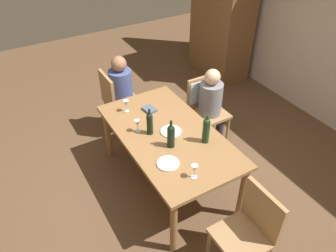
% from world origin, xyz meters
% --- Properties ---
extents(ground_plane, '(10.00, 10.00, 0.00)m').
position_xyz_m(ground_plane, '(0.00, 0.00, 0.00)').
color(ground_plane, brown).
extents(armoire_cabinet, '(1.18, 0.62, 2.18)m').
position_xyz_m(armoire_cabinet, '(-1.98, 2.24, 1.10)').
color(armoire_cabinet, brown).
rests_on(armoire_cabinet, ground_plane).
extents(dining_table, '(1.77, 0.97, 0.75)m').
position_xyz_m(dining_table, '(0.00, 0.00, 0.67)').
color(dining_table, olive).
rests_on(dining_table, ground_plane).
extents(chair_left_end, '(0.44, 0.44, 0.92)m').
position_xyz_m(chair_left_end, '(-1.26, -0.09, 0.53)').
color(chair_left_end, '#A87F51').
rests_on(chair_left_end, ground_plane).
extents(chair_far_left, '(0.45, 0.44, 0.92)m').
position_xyz_m(chair_far_left, '(-0.52, 0.87, 0.59)').
color(chair_far_left, '#A87F51').
rests_on(chair_far_left, ground_plane).
extents(chair_right_end, '(0.44, 0.44, 0.92)m').
position_xyz_m(chair_right_end, '(1.26, 0.09, 0.53)').
color(chair_right_end, '#A87F51').
rests_on(chair_right_end, ground_plane).
extents(person_woman_host, '(0.31, 0.35, 1.14)m').
position_xyz_m(person_woman_host, '(-1.26, 0.03, 0.66)').
color(person_woman_host, '#33333D').
rests_on(person_woman_host, ground_plane).
extents(person_man_bearded, '(0.34, 0.30, 1.11)m').
position_xyz_m(person_man_bearded, '(-0.37, 0.87, 0.65)').
color(person_man_bearded, '#33333D').
rests_on(person_man_bearded, ground_plane).
extents(wine_bottle_tall_green, '(0.07, 0.07, 0.34)m').
position_xyz_m(wine_bottle_tall_green, '(0.31, 0.27, 0.91)').
color(wine_bottle_tall_green, '#19381E').
rests_on(wine_bottle_tall_green, dining_table).
extents(wine_bottle_dark_red, '(0.08, 0.08, 0.32)m').
position_xyz_m(wine_bottle_dark_red, '(0.19, -0.08, 0.89)').
color(wine_bottle_dark_red, black).
rests_on(wine_bottle_dark_red, dining_table).
extents(wine_bottle_short_olive, '(0.07, 0.07, 0.31)m').
position_xyz_m(wine_bottle_short_olive, '(-0.10, -0.17, 0.89)').
color(wine_bottle_short_olive, black).
rests_on(wine_bottle_short_olive, dining_table).
extents(wine_glass_near_left, '(0.07, 0.07, 0.15)m').
position_xyz_m(wine_glass_near_left, '(-0.20, -0.26, 0.86)').
color(wine_glass_near_left, silver).
rests_on(wine_glass_near_left, dining_table).
extents(wine_glass_centre, '(0.07, 0.07, 0.15)m').
position_xyz_m(wine_glass_centre, '(-0.61, -0.21, 0.86)').
color(wine_glass_centre, silver).
rests_on(wine_glass_centre, dining_table).
extents(wine_glass_near_right, '(0.07, 0.07, 0.15)m').
position_xyz_m(wine_glass_near_right, '(0.68, -0.12, 0.86)').
color(wine_glass_near_right, silver).
rests_on(wine_glass_near_right, dining_table).
extents(dinner_plate_host, '(0.22, 0.22, 0.01)m').
position_xyz_m(dinner_plate_host, '(0.41, -0.24, 0.76)').
color(dinner_plate_host, white).
rests_on(dinner_plate_host, dining_table).
extents(dinner_plate_guest_left, '(0.23, 0.23, 0.01)m').
position_xyz_m(dinner_plate_guest_left, '(-0.01, 0.04, 0.76)').
color(dinner_plate_guest_left, silver).
rests_on(dinner_plate_guest_left, dining_table).
extents(folded_napkin, '(0.18, 0.14, 0.03)m').
position_xyz_m(folded_napkin, '(-0.49, 0.03, 0.77)').
color(folded_napkin, '#4C5B75').
rests_on(folded_napkin, dining_table).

